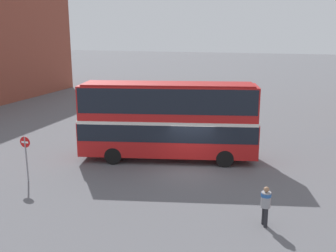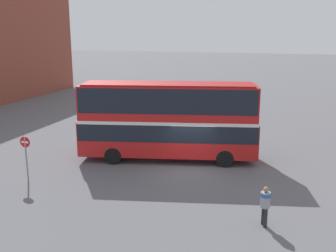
{
  "view_description": "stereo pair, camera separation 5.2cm",
  "coord_description": "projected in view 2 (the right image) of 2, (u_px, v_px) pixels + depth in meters",
  "views": [
    {
      "loc": [
        5.23,
        -20.66,
        7.91
      ],
      "look_at": [
        -1.79,
        1.67,
        2.16
      ],
      "focal_mm": 42.0,
      "sensor_mm": 36.0,
      "label": 1
    },
    {
      "loc": [
        5.28,
        -20.64,
        7.91
      ],
      "look_at": [
        -1.79,
        1.67,
        2.16
      ],
      "focal_mm": 42.0,
      "sensor_mm": 36.0,
      "label": 2
    }
  ],
  "objects": [
    {
      "name": "ground_plane",
      "position": [
        189.0,
        171.0,
        22.54
      ],
      "size": [
        240.0,
        240.0,
        0.0
      ],
      "primitive_type": "plane",
      "color": "#5B5B60"
    },
    {
      "name": "pedestrian_foreground",
      "position": [
        265.0,
        202.0,
        16.04
      ],
      "size": [
        0.56,
        0.56,
        1.72
      ],
      "rotation": [
        0.0,
        0.0,
        3.55
      ],
      "color": "#232328",
      "rests_on": "ground_plane"
    },
    {
      "name": "no_entry_sign",
      "position": [
        26.0,
        152.0,
        20.63
      ],
      "size": [
        0.59,
        0.08,
        2.5
      ],
      "color": "gray",
      "rests_on": "ground_plane"
    },
    {
      "name": "parked_car_kerb_near",
      "position": [
        142.0,
        99.0,
        41.64
      ],
      "size": [
        4.39,
        2.13,
        1.59
      ],
      "rotation": [
        0.0,
        0.0,
        0.09
      ],
      "color": "silver",
      "rests_on": "ground_plane"
    },
    {
      "name": "double_decker_bus",
      "position": [
        168.0,
        117.0,
        23.96
      ],
      "size": [
        11.06,
        4.82,
        4.8
      ],
      "rotation": [
        0.0,
        0.0,
        0.23
      ],
      "color": "red",
      "rests_on": "ground_plane"
    }
  ]
}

